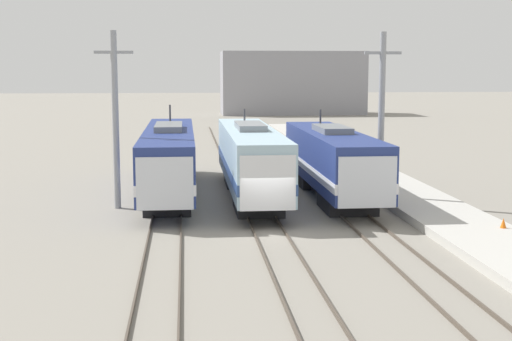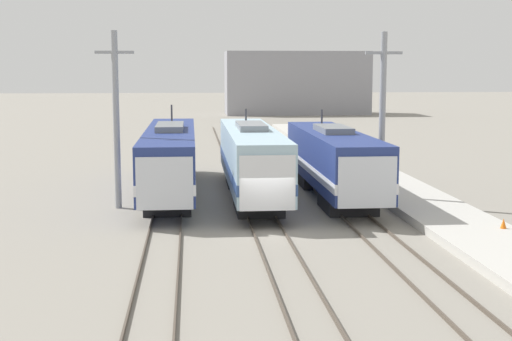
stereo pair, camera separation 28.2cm
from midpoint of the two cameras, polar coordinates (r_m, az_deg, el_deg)
The scene contains 12 objects.
ground_plane at distance 33.19m, azimuth 0.74°, elevation -4.91°, with size 400.00×400.00×0.00m, color gray.
rail_pair_far_left at distance 33.00m, azimuth -7.53°, elevation -4.92°, with size 1.51×120.00×0.15m.
rail_pair_center at distance 33.17m, azimuth 0.74°, elevation -4.78°, with size 1.51×120.00×0.15m.
rail_pair_far_right at distance 34.02m, azimuth 8.75°, elevation -4.55°, with size 1.51×120.00×0.15m.
locomotive_far_left at distance 42.58m, azimuth -7.16°, elevation 0.90°, with size 2.93×19.70×5.17m.
locomotive_center at distance 41.27m, azimuth -0.59°, elevation 0.82°, with size 2.88×18.07×4.98m.
locomotive_far_right at distance 41.49m, azimuth 6.03°, elevation 0.70°, with size 3.09×16.67×4.96m.
catenary_tower_left at distance 38.84m, azimuth -11.39°, elevation 4.16°, with size 2.05×0.35×9.50m.
catenary_tower_right at distance 40.09m, azimuth 9.80°, elevation 4.31°, with size 2.05×0.35×9.50m.
platform at distance 35.30m, azimuth 15.53°, elevation -4.07°, with size 4.00×120.00×0.42m.
traffic_cone at distance 33.80m, azimuth 18.95°, elevation -3.99°, with size 0.28×0.28×0.45m.
depot_building at distance 120.89m, azimuth 2.85°, elevation 7.01°, with size 23.81×8.98×10.45m.
Camera 1 is at (-3.76, -32.13, 7.46)m, focal length 50.00 mm.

